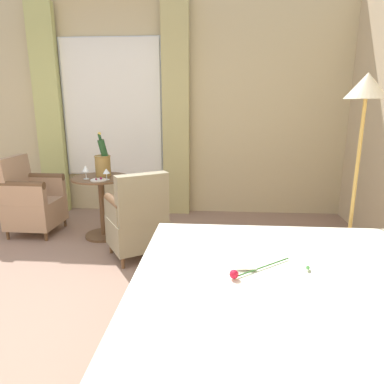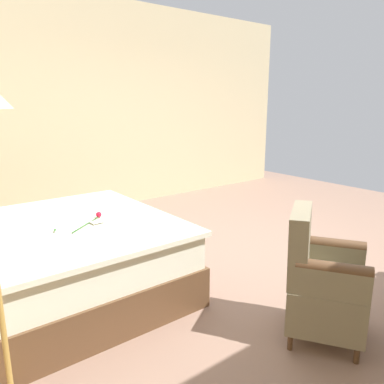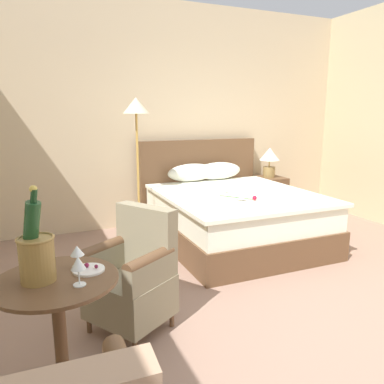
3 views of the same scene
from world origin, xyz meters
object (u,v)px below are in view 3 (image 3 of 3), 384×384
(nightstand, at_px, (268,197))
(side_table_round, at_px, (60,331))
(wine_glass_near_edge, at_px, (77,252))
(bed, at_px, (231,213))
(bedside_lamp, at_px, (270,158))
(armchair_by_window, at_px, (133,277))
(champagne_bucket, at_px, (36,252))
(wine_glass_near_bucket, at_px, (78,264))
(snack_plate, at_px, (89,269))
(floor_lamp_brass, at_px, (137,126))

(nightstand, bearing_deg, side_table_round, -139.35)
(side_table_round, distance_m, wine_glass_near_edge, 0.43)
(bed, relative_size, nightstand, 3.40)
(bedside_lamp, relative_size, armchair_by_window, 0.49)
(champagne_bucket, bearing_deg, nightstand, 39.80)
(wine_glass_near_edge, bearing_deg, champagne_bucket, -153.75)
(champagne_bucket, bearing_deg, wine_glass_near_bucket, -35.67)
(side_table_round, bearing_deg, wine_glass_near_bucket, -49.08)
(wine_glass_near_edge, relative_size, snack_plate, 0.72)
(nightstand, xyz_separation_m, floor_lamp_brass, (-2.11, -0.34, 1.12))
(bedside_lamp, xyz_separation_m, wine_glass_near_bucket, (-3.09, -2.87, -0.07))
(wine_glass_near_bucket, xyz_separation_m, armchair_by_window, (0.44, 0.67, -0.43))
(bed, xyz_separation_m, bedside_lamp, (1.05, 0.76, 0.55))
(bed, height_order, armchair_by_window, bed)
(wine_glass_near_bucket, bearing_deg, floor_lamp_brass, 68.94)
(champagne_bucket, bearing_deg, wine_glass_near_edge, 26.25)
(champagne_bucket, bearing_deg, bedside_lamp, 39.80)
(nightstand, distance_m, champagne_bucket, 4.30)
(bedside_lamp, height_order, wine_glass_near_edge, bedside_lamp)
(nightstand, bearing_deg, snack_plate, -138.17)
(wine_glass_near_bucket, bearing_deg, wine_glass_near_edge, 85.53)
(nightstand, bearing_deg, armchair_by_window, -140.38)
(floor_lamp_brass, distance_m, snack_plate, 2.62)
(champagne_bucket, height_order, armchair_by_window, champagne_bucket)
(bed, bearing_deg, wine_glass_near_edge, -137.09)
(bed, distance_m, bedside_lamp, 1.41)
(floor_lamp_brass, xyz_separation_m, snack_plate, (-0.91, -2.36, -0.70))
(wine_glass_near_edge, xyz_separation_m, snack_plate, (0.05, -0.08, -0.08))
(nightstand, xyz_separation_m, bedside_lamp, (-0.00, -0.00, 0.60))
(champagne_bucket, xyz_separation_m, wine_glass_near_bucket, (0.19, -0.14, -0.05))
(bed, distance_m, snack_plate, 2.79)
(nightstand, relative_size, wine_glass_near_bucket, 4.01)
(floor_lamp_brass, bearing_deg, bed, -21.30)
(bedside_lamp, bearing_deg, side_table_round, -139.35)
(wine_glass_near_bucket, height_order, snack_plate, wine_glass_near_bucket)
(side_table_round, bearing_deg, champagne_bucket, 171.43)
(floor_lamp_brass, xyz_separation_m, armchair_by_window, (-0.54, -1.85, -1.03))
(champagne_bucket, distance_m, snack_plate, 0.30)
(bedside_lamp, height_order, side_table_round, bedside_lamp)
(champagne_bucket, relative_size, armchair_by_window, 0.56)
(floor_lamp_brass, distance_m, armchair_by_window, 2.19)
(bed, bearing_deg, floor_lamp_brass, 158.70)
(armchair_by_window, bearing_deg, bed, 42.02)
(side_table_round, height_order, armchair_by_window, armchair_by_window)
(bedside_lamp, height_order, floor_lamp_brass, floor_lamp_brass)
(bed, bearing_deg, wine_glass_near_bucket, -133.90)
(bed, distance_m, wine_glass_near_edge, 2.79)
(champagne_bucket, distance_m, armchair_by_window, 0.95)
(bed, bearing_deg, nightstand, 35.63)
(side_table_round, relative_size, wine_glass_near_edge, 5.67)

